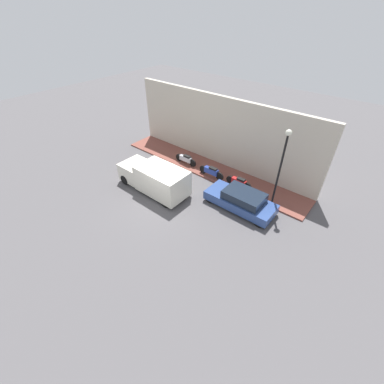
% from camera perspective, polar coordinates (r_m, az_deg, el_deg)
% --- Properties ---
extents(ground_plane, '(60.00, 60.00, 0.00)m').
position_cam_1_polar(ground_plane, '(16.44, -6.55, -1.99)').
color(ground_plane, '#514F51').
extents(sidewalk, '(2.33, 15.17, 0.10)m').
position_cam_1_polar(sidewalk, '(19.43, 3.68, 5.19)').
color(sidewalk, brown).
rests_on(sidewalk, ground_plane).
extents(building_facade, '(0.30, 15.17, 5.12)m').
position_cam_1_polar(building_facade, '(19.23, 6.37, 13.14)').
color(building_facade, beige).
rests_on(building_facade, ground_plane).
extents(parked_car, '(1.73, 4.28, 1.24)m').
position_cam_1_polar(parked_car, '(15.73, 10.86, -1.80)').
color(parked_car, '#2D4784').
rests_on(parked_car, ground_plane).
extents(delivery_van, '(1.94, 5.06, 1.88)m').
position_cam_1_polar(delivery_van, '(16.95, -8.47, 3.21)').
color(delivery_van, silver).
rests_on(delivery_van, ground_plane).
extents(motorcycle_red, '(0.30, 1.91, 0.73)m').
position_cam_1_polar(motorcycle_red, '(17.42, 10.40, 2.20)').
color(motorcycle_red, '#B21E1E').
rests_on(motorcycle_red, sidewalk).
extents(motorcycle_blue, '(0.30, 2.03, 0.78)m').
position_cam_1_polar(motorcycle_blue, '(18.23, 4.34, 4.59)').
color(motorcycle_blue, navy).
rests_on(motorcycle_blue, sidewalk).
extents(scooter_silver, '(0.30, 1.95, 0.73)m').
position_cam_1_polar(scooter_silver, '(19.74, -1.38, 7.35)').
color(scooter_silver, '#B7B7BF').
rests_on(scooter_silver, sidewalk).
extents(streetlamp, '(0.34, 0.34, 4.90)m').
position_cam_1_polar(streetlamp, '(14.94, 19.42, 6.90)').
color(streetlamp, black).
rests_on(streetlamp, sidewalk).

